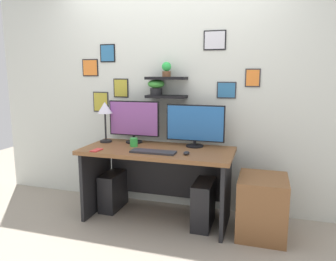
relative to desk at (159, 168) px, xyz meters
The scene contains 13 objects.
ground_plane 0.54m from the desk, 90.00° to the right, with size 8.00×8.00×0.00m, color gray.
back_wall_assembly 0.90m from the desk, 90.51° to the left, with size 4.40×0.24×2.70m.
desk is the anchor object (origin of this frame).
monitor_left 0.60m from the desk, 154.35° to the left, with size 0.57×0.18×0.46m.
monitor_right 0.58m from the desk, 25.66° to the left, with size 0.61×0.18×0.44m.
keyboard 0.32m from the desk, 85.33° to the right, with size 0.44×0.14×0.02m, color #2D2D33.
computer_mouse 0.45m from the desk, 29.44° to the right, with size 0.06×0.09×0.03m, color black.
desk_lamp 0.86m from the desk, behind, with size 0.16×0.16×0.45m.
cell_phone 0.66m from the desk, 151.01° to the right, with size 0.07×0.14×0.01m, color red.
coffee_mug 0.37m from the desk, behind, with size 0.08×0.08×0.09m, color green.
drawer_cabinet 1.08m from the desk, ahead, with size 0.44×0.50×0.56m, color brown.
computer_tower_left 0.65m from the desk, behind, with size 0.18×0.40×0.41m, color black.
computer_tower_right 0.58m from the desk, ahead, with size 0.18×0.40×0.46m, color black.
Camera 1 is at (1.03, -2.96, 1.49)m, focal length 33.95 mm.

